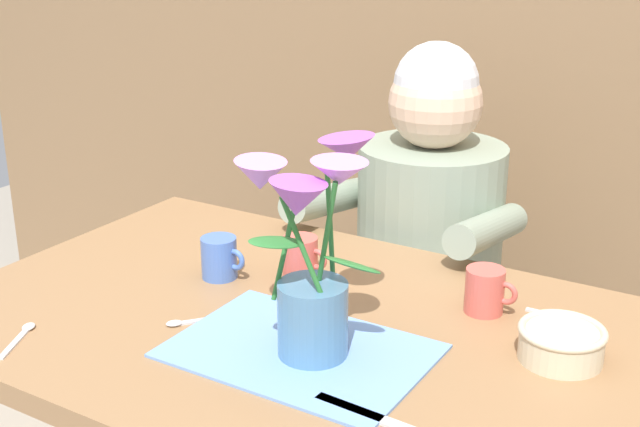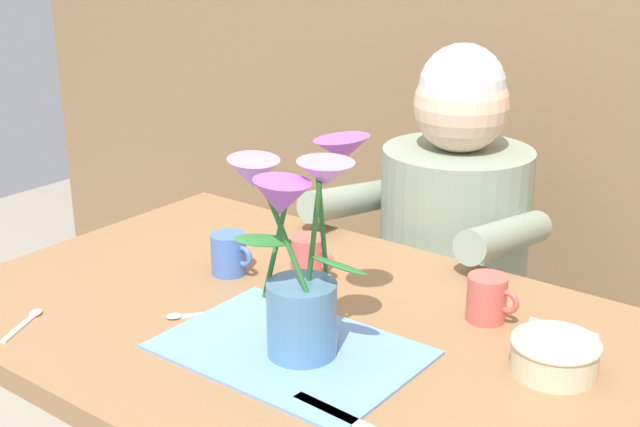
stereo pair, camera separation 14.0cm
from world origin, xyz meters
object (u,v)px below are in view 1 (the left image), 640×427
dinner_knife (375,417)px  seated_person (426,283)px  flower_vase (311,256)px  ceramic_mug (220,258)px  coffee_cup (301,257)px  tea_cup (486,291)px  ceramic_bowl (561,342)px

dinner_knife → seated_person: bearing=112.6°
flower_vase → dinner_knife: bearing=-32.5°
ceramic_mug → seated_person: bearing=70.8°
ceramic_mug → coffee_cup: bearing=32.1°
flower_vase → coffee_cup: flower_vase is taller
seated_person → tea_cup: bearing=-57.0°
ceramic_bowl → dinner_knife: ceramic_bowl is taller
ceramic_bowl → ceramic_mug: bearing=-177.8°
ceramic_bowl → coffee_cup: 0.52m
flower_vase → ceramic_mug: 0.37m
dinner_knife → flower_vase: bearing=150.8°
coffee_cup → ceramic_bowl: bearing=-6.3°
dinner_knife → coffee_cup: coffee_cup is taller
ceramic_bowl → ceramic_mug: ceramic_mug is taller
flower_vase → ceramic_mug: flower_vase is taller
coffee_cup → seated_person: bearing=82.7°
ceramic_mug → tea_cup: bearing=14.1°
ceramic_mug → coffee_cup: (0.13, 0.08, 0.00)m
flower_vase → tea_cup: bearing=57.9°
tea_cup → seated_person: bearing=124.9°
ceramic_bowl → coffee_cup: coffee_cup is taller
seated_person → ceramic_mug: seated_person is taller
ceramic_mug → tea_cup: 0.50m
ceramic_bowl → coffee_cup: bearing=173.7°
flower_vase → coffee_cup: bearing=125.7°
seated_person → dinner_knife: bearing=-72.6°
dinner_knife → coffee_cup: bearing=137.7°
seated_person → tea_cup: size_ratio=12.20×
seated_person → coffee_cup: bearing=-99.2°
dinner_knife → ceramic_mug: size_ratio=2.04×
coffee_cup → tea_cup: (0.35, 0.04, 0.00)m
dinner_knife → tea_cup: size_ratio=2.04×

